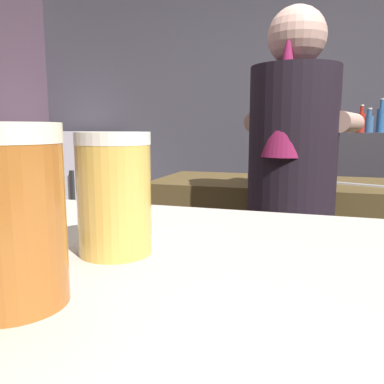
% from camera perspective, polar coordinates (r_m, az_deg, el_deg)
% --- Properties ---
extents(wall_back, '(5.20, 0.10, 2.70)m').
position_cam_1_polar(wall_back, '(3.59, 15.99, 11.10)').
color(wall_back, '#45424C').
rests_on(wall_back, ground).
extents(prep_counter, '(2.10, 0.60, 0.94)m').
position_cam_1_polar(prep_counter, '(2.20, 23.10, -11.16)').
color(prep_counter, brown).
rests_on(prep_counter, ground).
extents(back_shelf, '(0.95, 0.36, 1.17)m').
position_cam_1_polar(back_shelf, '(3.37, 20.76, -2.05)').
color(back_shelf, '#39363D').
rests_on(back_shelf, ground).
extents(mini_fridge, '(0.60, 0.58, 1.17)m').
position_cam_1_polar(mini_fridge, '(3.86, -16.85, -0.48)').
color(mini_fridge, white).
rests_on(mini_fridge, ground).
extents(bartender, '(0.48, 0.55, 1.66)m').
position_cam_1_polar(bartender, '(1.63, 13.90, 0.08)').
color(bartender, '#273439').
rests_on(bartender, ground).
extents(mixing_bowl, '(0.20, 0.20, 0.06)m').
position_cam_1_polar(mixing_bowl, '(2.05, 10.83, 2.25)').
color(mixing_bowl, slate).
rests_on(mixing_bowl, prep_counter).
extents(chefs_knife, '(0.24, 0.11, 0.01)m').
position_cam_1_polar(chefs_knife, '(2.04, 22.55, 1.01)').
color(chefs_knife, silver).
rests_on(chefs_knife, prep_counter).
extents(pint_glass_near, '(0.07, 0.07, 0.12)m').
position_cam_1_polar(pint_glass_near, '(0.41, -11.05, -0.24)').
color(pint_glass_near, '#E2B450').
rests_on(pint_glass_near, bar_counter).
extents(pint_glass_far, '(0.08, 0.08, 0.13)m').
position_cam_1_polar(pint_glass_far, '(0.31, -24.73, -3.14)').
color(pint_glass_far, '#B36327').
rests_on(pint_glass_far, bar_counter).
extents(bottle_hot_sauce, '(0.06, 0.06, 0.26)m').
position_cam_1_polar(bottle_hot_sauce, '(3.44, 25.40, 9.38)').
color(bottle_hot_sauce, '#2E619E').
rests_on(bottle_hot_sauce, back_shelf).
extents(bottle_vinegar, '(0.07, 0.07, 0.19)m').
position_cam_1_polar(bottle_vinegar, '(3.37, 23.95, 9.00)').
color(bottle_vinegar, '#386193').
rests_on(bottle_vinegar, back_shelf).
extents(bottle_olive_oil, '(0.06, 0.06, 0.20)m').
position_cam_1_polar(bottle_olive_oil, '(3.23, 23.03, 9.22)').
color(bottle_olive_oil, red).
rests_on(bottle_olive_oil, back_shelf).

